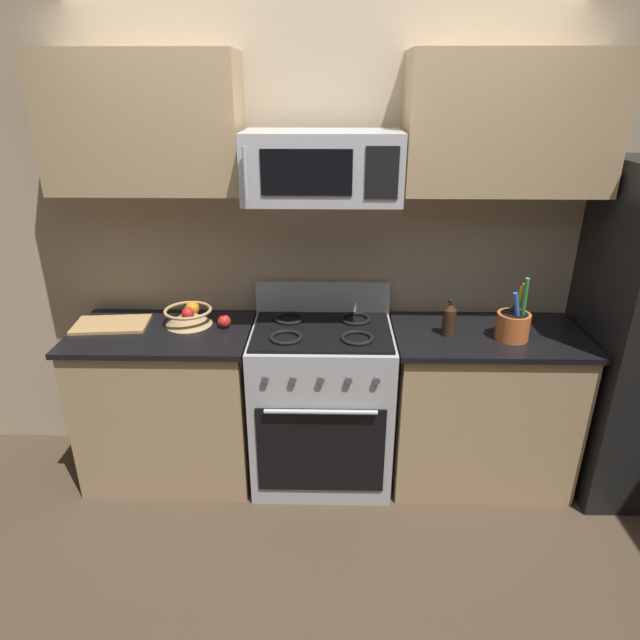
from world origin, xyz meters
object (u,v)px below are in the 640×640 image
(microwave, at_px, (322,167))
(bottle_soy, at_px, (449,319))
(cutting_board, at_px, (111,324))
(utensil_crock, at_px, (513,324))
(fruit_basket, at_px, (189,315))
(range_oven, at_px, (322,402))
(apple_loose, at_px, (224,321))

(microwave, height_order, bottle_soy, microwave)
(microwave, height_order, cutting_board, microwave)
(utensil_crock, height_order, bottle_soy, utensil_crock)
(fruit_basket, distance_m, bottle_soy, 1.40)
(range_oven, distance_m, utensil_crock, 1.12)
(range_oven, height_order, apple_loose, range_oven)
(microwave, bearing_deg, cutting_board, 178.48)
(bottle_soy, bearing_deg, microwave, 175.67)
(cutting_board, bearing_deg, microwave, -1.52)
(range_oven, height_order, fruit_basket, range_oven)
(range_oven, distance_m, fruit_basket, 0.89)
(utensil_crock, distance_m, apple_loose, 1.52)
(utensil_crock, relative_size, fruit_basket, 1.32)
(range_oven, bearing_deg, utensil_crock, -3.81)
(range_oven, xyz_separation_m, microwave, (-0.00, 0.03, 1.29))
(fruit_basket, bearing_deg, utensil_crock, -5.14)
(range_oven, relative_size, apple_loose, 15.30)
(fruit_basket, xyz_separation_m, apple_loose, (0.20, -0.04, -0.02))
(fruit_basket, xyz_separation_m, bottle_soy, (1.40, -0.11, 0.04))
(fruit_basket, distance_m, apple_loose, 0.21)
(utensil_crock, relative_size, bottle_soy, 1.75)
(fruit_basket, xyz_separation_m, cutting_board, (-0.42, -0.03, -0.04))
(range_oven, height_order, utensil_crock, utensil_crock)
(microwave, distance_m, bottle_soy, 1.02)
(bottle_soy, bearing_deg, utensil_crock, -7.32)
(cutting_board, bearing_deg, range_oven, -2.80)
(range_oven, xyz_separation_m, apple_loose, (-0.53, 0.05, 0.47))
(cutting_board, xyz_separation_m, bottle_soy, (1.82, -0.08, 0.08))
(fruit_basket, bearing_deg, cutting_board, -175.60)
(cutting_board, bearing_deg, bottle_soy, -2.55)
(utensil_crock, xyz_separation_m, apple_loose, (-1.52, 0.11, -0.05))
(utensil_crock, height_order, fruit_basket, utensil_crock)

